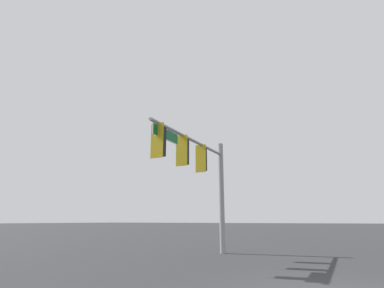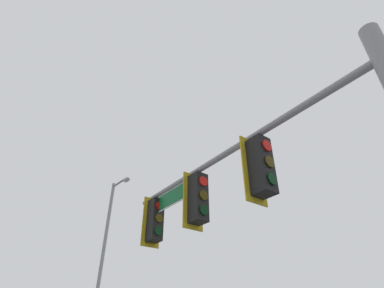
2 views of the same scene
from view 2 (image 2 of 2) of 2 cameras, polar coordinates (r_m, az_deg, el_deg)
name	(u,v)px [view 2 (image 2 of 2)]	position (r m, az deg, el deg)	size (l,w,h in m)	color
signal_pole_near	(261,197)	(5.28, 13.01, -9.83)	(6.78, 0.74, 5.69)	gray
street_lamp	(104,258)	(15.36, -16.39, -20.05)	(1.71, 0.41, 8.75)	gray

